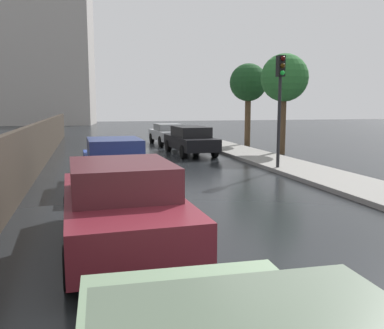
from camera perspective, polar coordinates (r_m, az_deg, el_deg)
ground at (r=5.65m, az=14.88°, el=-17.43°), size 120.00×120.00×0.00m
car_blue_near_kerb at (r=12.58m, az=-10.54°, el=0.35°), size 1.91×3.96×1.44m
car_silver_mid_road at (r=25.98m, az=-3.24°, el=4.27°), size 1.96×4.02×1.28m
car_maroon_behind_camera at (r=7.14m, az=-9.71°, el=-5.42°), size 2.04×4.59×1.49m
car_black_far_lane at (r=20.60m, az=-0.24°, el=3.42°), size 1.87×4.64×1.39m
traffic_light at (r=15.56m, az=12.00°, el=9.96°), size 0.26×0.39×4.05m
street_tree_near at (r=21.16m, az=12.56°, el=11.45°), size 2.32×2.32×4.92m
street_tree_mid at (r=25.21m, az=7.73°, el=10.94°), size 2.21×2.21×4.87m
distant_tower at (r=56.88m, az=-19.64°, el=16.68°), size 12.14×8.45×27.82m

